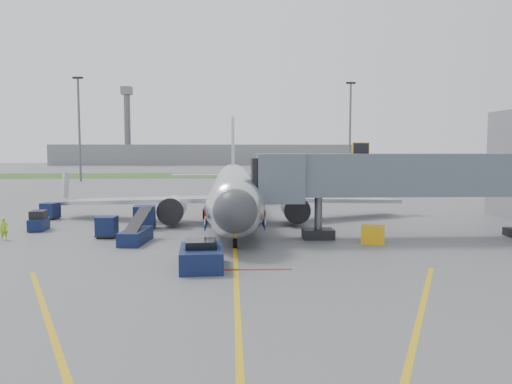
{
  "coord_description": "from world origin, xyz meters",
  "views": [
    {
      "loc": [
        -0.23,
        -30.18,
        6.47
      ],
      "look_at": [
        1.64,
        7.18,
        3.2
      ],
      "focal_mm": 35.0,
      "sensor_mm": 36.0,
      "label": 1
    }
  ],
  "objects_px": {
    "airliner": "(234,190)",
    "belt_loader": "(136,235)",
    "baggage_tug": "(39,222)",
    "pushback_tug": "(201,256)",
    "ramp_worker": "(4,229)"
  },
  "relations": [
    {
      "from": "airliner",
      "to": "belt_loader",
      "type": "distance_m",
      "value": 13.27
    },
    {
      "from": "baggage_tug",
      "to": "belt_loader",
      "type": "relative_size",
      "value": 0.51
    },
    {
      "from": "airliner",
      "to": "belt_loader",
      "type": "bearing_deg",
      "value": -121.26
    },
    {
      "from": "pushback_tug",
      "to": "baggage_tug",
      "type": "relative_size",
      "value": 1.64
    },
    {
      "from": "baggage_tug",
      "to": "pushback_tug",
      "type": "bearing_deg",
      "value": -44.23
    },
    {
      "from": "belt_loader",
      "to": "baggage_tug",
      "type": "bearing_deg",
      "value": 146.64
    },
    {
      "from": "ramp_worker",
      "to": "airliner",
      "type": "bearing_deg",
      "value": -8.26
    },
    {
      "from": "airliner",
      "to": "pushback_tug",
      "type": "xyz_separation_m",
      "value": [
        -1.87,
        -18.75,
        -2.0
      ]
    },
    {
      "from": "belt_loader",
      "to": "ramp_worker",
      "type": "distance_m",
      "value": 9.65
    },
    {
      "from": "baggage_tug",
      "to": "ramp_worker",
      "type": "height_order",
      "value": "ramp_worker"
    },
    {
      "from": "belt_loader",
      "to": "ramp_worker",
      "type": "bearing_deg",
      "value": 170.87
    },
    {
      "from": "pushback_tug",
      "to": "ramp_worker",
      "type": "relative_size",
      "value": 2.44
    },
    {
      "from": "baggage_tug",
      "to": "ramp_worker",
      "type": "relative_size",
      "value": 1.48
    },
    {
      "from": "pushback_tug",
      "to": "belt_loader",
      "type": "relative_size",
      "value": 0.84
    },
    {
      "from": "airliner",
      "to": "pushback_tug",
      "type": "relative_size",
      "value": 9.28
    }
  ]
}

